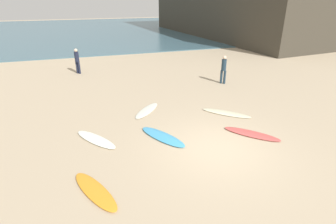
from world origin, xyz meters
TOP-DOWN VIEW (x-y plane):
  - ground_plane at (0.00, 0.00)m, footprint 120.00×120.00m
  - ocean_water at (0.00, 36.97)m, footprint 120.00×40.00m
  - surfboard_0 at (-1.52, 3.97)m, footprint 1.69×1.85m
  - surfboard_1 at (1.79, 2.56)m, footprint 1.96×1.94m
  - surfboard_2 at (-4.19, -0.94)m, footprint 1.32×2.11m
  - surfboard_3 at (-1.57, 1.36)m, footprint 1.53×2.18m
  - surfboard_4 at (-3.96, 1.93)m, footprint 1.57×2.01m
  - surfboard_5 at (1.71, 0.51)m, footprint 1.81×1.95m
  - beachgoer_near at (-4.35, 11.69)m, footprint 0.40×0.40m
  - beachgoer_mid at (3.84, 6.63)m, footprint 0.40×0.40m

SIDE VIEW (x-z plane):
  - ground_plane at x=0.00m, z-range 0.00..0.00m
  - surfboard_1 at x=1.79m, z-range 0.00..0.06m
  - surfboard_0 at x=-1.52m, z-range 0.00..0.06m
  - ocean_water at x=0.00m, z-range 0.00..0.08m
  - surfboard_5 at x=1.71m, z-range 0.00..0.08m
  - surfboard_4 at x=-3.96m, z-range 0.00..0.09m
  - surfboard_2 at x=-4.19m, z-range 0.00..0.09m
  - surfboard_3 at x=-1.57m, z-range 0.00..0.09m
  - beachgoer_mid at x=3.84m, z-range 0.09..1.77m
  - beachgoer_near at x=-4.35m, z-range 0.09..1.77m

